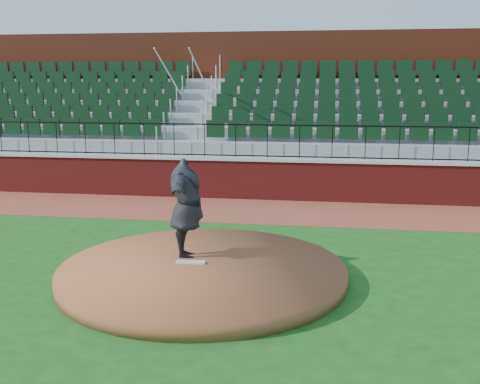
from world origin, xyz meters
name	(u,v)px	position (x,y,z in m)	size (l,w,h in m)	color
ground	(228,274)	(0.00, 0.00, 0.00)	(90.00, 90.00, 0.00)	#164E16
warning_track	(261,210)	(0.00, 5.40, 0.01)	(34.00, 3.20, 0.01)	brown
field_wall	(267,180)	(0.00, 7.00, 0.60)	(34.00, 0.35, 1.20)	maroon
wall_cap	(267,159)	(0.00, 7.00, 1.25)	(34.00, 0.45, 0.10)	#B7B7B7
wall_railing	(267,141)	(0.00, 7.00, 1.80)	(34.00, 0.05, 1.00)	black
seating_stands	(276,119)	(0.00, 9.72, 2.30)	(34.00, 5.10, 4.60)	gray
concourse_wall	(282,103)	(0.00, 12.52, 2.75)	(34.00, 0.50, 5.50)	maroon
pitchers_mound	(203,272)	(-0.42, -0.30, 0.12)	(5.31, 5.31, 0.25)	brown
pitching_rubber	(191,262)	(-0.68, -0.19, 0.27)	(0.55, 0.14, 0.04)	silver
pitcher	(186,208)	(-0.85, 0.22, 1.21)	(2.37, 0.64, 1.93)	black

